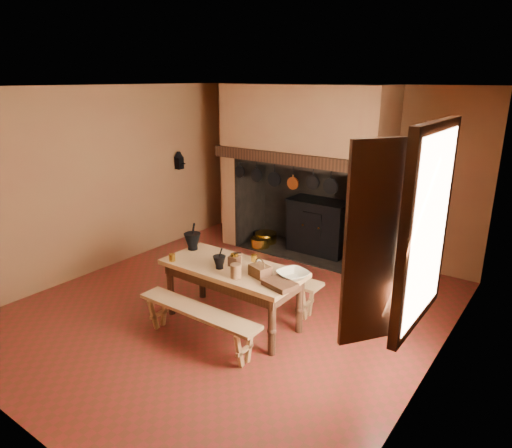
# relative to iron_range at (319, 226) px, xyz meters

# --- Properties ---
(floor) EXTENTS (5.50, 5.50, 0.00)m
(floor) POSITION_rel_iron_range_xyz_m (0.04, -2.45, -0.48)
(floor) COLOR maroon
(floor) RESTS_ON ground
(ceiling) EXTENTS (5.50, 5.50, 0.00)m
(ceiling) POSITION_rel_iron_range_xyz_m (0.04, -2.45, 2.32)
(ceiling) COLOR silver
(ceiling) RESTS_ON back_wall
(back_wall) EXTENTS (5.00, 0.02, 2.80)m
(back_wall) POSITION_rel_iron_range_xyz_m (0.04, 0.30, 0.92)
(back_wall) COLOR brown
(back_wall) RESTS_ON floor
(wall_left) EXTENTS (0.02, 5.50, 2.80)m
(wall_left) POSITION_rel_iron_range_xyz_m (-2.46, -2.45, 0.92)
(wall_left) COLOR brown
(wall_left) RESTS_ON floor
(wall_right) EXTENTS (0.02, 5.50, 2.80)m
(wall_right) POSITION_rel_iron_range_xyz_m (2.54, -2.45, 0.92)
(wall_right) COLOR brown
(wall_right) RESTS_ON floor
(wall_front) EXTENTS (5.00, 0.02, 2.80)m
(wall_front) POSITION_rel_iron_range_xyz_m (0.04, -5.20, 0.92)
(wall_front) COLOR brown
(wall_front) RESTS_ON floor
(chimney_breast) EXTENTS (2.95, 0.96, 2.80)m
(chimney_breast) POSITION_rel_iron_range_xyz_m (-0.26, -0.14, 1.33)
(chimney_breast) COLOR brown
(chimney_breast) RESTS_ON floor
(iron_range) EXTENTS (1.12, 0.55, 1.60)m
(iron_range) POSITION_rel_iron_range_xyz_m (0.00, 0.00, 0.00)
(iron_range) COLOR black
(iron_range) RESTS_ON floor
(hearth_pans) EXTENTS (0.51, 0.62, 0.20)m
(hearth_pans) POSITION_rel_iron_range_xyz_m (-1.01, -0.23, -0.39)
(hearth_pans) COLOR gold
(hearth_pans) RESTS_ON floor
(hanging_pans) EXTENTS (1.92, 0.29, 0.27)m
(hanging_pans) POSITION_rel_iron_range_xyz_m (-0.30, -0.64, 0.88)
(hanging_pans) COLOR black
(hanging_pans) RESTS_ON chimney_breast
(onion_string) EXTENTS (0.12, 0.10, 0.46)m
(onion_string) POSITION_rel_iron_range_xyz_m (1.04, -0.66, 0.85)
(onion_string) COLOR #A1521D
(onion_string) RESTS_ON chimney_breast
(herb_bunch) EXTENTS (0.20, 0.20, 0.35)m
(herb_bunch) POSITION_rel_iron_range_xyz_m (1.22, -0.66, 0.90)
(herb_bunch) COLOR #58602D
(herb_bunch) RESTS_ON chimney_breast
(window) EXTENTS (0.39, 1.75, 1.76)m
(window) POSITION_rel_iron_range_xyz_m (2.39, -2.85, 1.22)
(window) COLOR white
(window) RESTS_ON wall_right
(wall_coffee_mill) EXTENTS (0.23, 0.16, 0.31)m
(wall_coffee_mill) POSITION_rel_iron_range_xyz_m (-2.38, -0.90, 1.03)
(wall_coffee_mill) COLOR black
(wall_coffee_mill) RESTS_ON wall_left
(work_table) EXTENTS (1.74, 0.77, 0.75)m
(work_table) POSITION_rel_iron_range_xyz_m (0.29, -2.72, 0.15)
(work_table) COLOR tan
(work_table) RESTS_ON floor
(bench_front) EXTENTS (1.60, 0.28, 0.45)m
(bench_front) POSITION_rel_iron_range_xyz_m (0.29, -3.34, -0.15)
(bench_front) COLOR tan
(bench_front) RESTS_ON floor
(bench_back) EXTENTS (1.68, 0.29, 0.47)m
(bench_back) POSITION_rel_iron_range_xyz_m (0.29, -2.08, -0.13)
(bench_back) COLOR tan
(bench_back) RESTS_ON floor
(mortar_large) EXTENTS (0.22, 0.22, 0.37)m
(mortar_large) POSITION_rel_iron_range_xyz_m (-0.48, -2.59, 0.39)
(mortar_large) COLOR black
(mortar_large) RESTS_ON work_table
(mortar_small) EXTENTS (0.15, 0.15, 0.26)m
(mortar_small) POSITION_rel_iron_range_xyz_m (0.21, -2.86, 0.36)
(mortar_small) COLOR black
(mortar_small) RESTS_ON work_table
(coffee_grinder) EXTENTS (0.17, 0.14, 0.19)m
(coffee_grinder) POSITION_rel_iron_range_xyz_m (0.30, -2.69, 0.34)
(coffee_grinder) COLOR #391D12
(coffee_grinder) RESTS_ON work_table
(brass_mug_a) EXTENTS (0.08, 0.08, 0.09)m
(brass_mug_a) POSITION_rel_iron_range_xyz_m (-0.41, -3.03, 0.31)
(brass_mug_a) COLOR gold
(brass_mug_a) RESTS_ON work_table
(brass_mug_b) EXTENTS (0.09, 0.09, 0.09)m
(brass_mug_b) POSITION_rel_iron_range_xyz_m (0.41, -2.44, 0.31)
(brass_mug_b) COLOR gold
(brass_mug_b) RESTS_ON work_table
(mixing_bowl) EXTENTS (0.44, 0.44, 0.08)m
(mixing_bowl) POSITION_rel_iron_range_xyz_m (1.06, -2.59, 0.31)
(mixing_bowl) COLOR beige
(mixing_bowl) RESTS_ON work_table
(stoneware_crock) EXTENTS (0.16, 0.16, 0.16)m
(stoneware_crock) POSITION_rel_iron_range_xyz_m (0.53, -2.95, 0.35)
(stoneware_crock) COLOR brown
(stoneware_crock) RESTS_ON work_table
(glass_jar) EXTENTS (0.07, 0.07, 0.12)m
(glass_jar) POSITION_rel_iron_range_xyz_m (0.62, -2.65, 0.33)
(glass_jar) COLOR beige
(glass_jar) RESTS_ON work_table
(wicker_basket) EXTENTS (0.27, 0.23, 0.22)m
(wicker_basket) POSITION_rel_iron_range_xyz_m (0.73, -2.76, 0.34)
(wicker_basket) COLOR #492F16
(wicker_basket) RESTS_ON work_table
(wooden_tray) EXTENTS (0.39, 0.32, 0.06)m
(wooden_tray) POSITION_rel_iron_range_xyz_m (1.06, -2.86, 0.30)
(wooden_tray) COLOR #391D12
(wooden_tray) RESTS_ON work_table
(brass_cup) EXTENTS (0.15, 0.15, 0.09)m
(brass_cup) POSITION_rel_iron_range_xyz_m (0.16, -2.79, 0.31)
(brass_cup) COLOR gold
(brass_cup) RESTS_ON work_table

